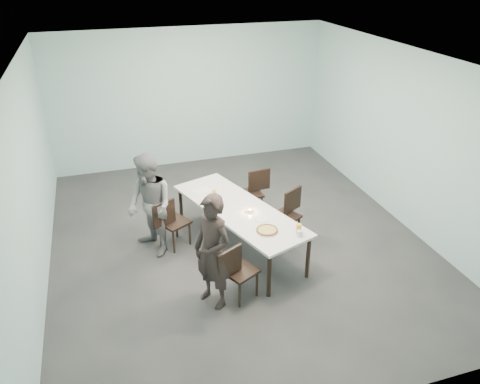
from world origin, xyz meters
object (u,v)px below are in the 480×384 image
object	(u,v)px
chair_far_right	(254,189)
tealight	(250,211)
pizza	(267,230)
diner_near	(213,252)
chair_far_left	(170,220)
diner_far	(150,206)
beer_glass	(299,229)
chair_near_right	(288,211)
chair_near_left	(236,269)
side_plate	(260,219)
amber_tumbler	(214,192)
water_tumbler	(300,234)
table	(239,211)

from	to	relation	value
chair_far_right	tealight	distance (m)	1.30
pizza	diner_near	bearing A→B (deg)	-157.30
diner_near	chair_far_left	bearing A→B (deg)	160.36
chair_far_right	tealight	bearing A→B (deg)	62.64
diner_far	beer_glass	bearing A→B (deg)	34.59
pizza	chair_near_right	bearing A→B (deg)	50.78
chair_near_left	side_plate	bearing A→B (deg)	23.12
amber_tumbler	side_plate	bearing A→B (deg)	-65.19
water_tumbler	tealight	bearing A→B (deg)	117.66
chair_far_right	beer_glass	bearing A→B (deg)	84.45
chair_near_left	chair_far_right	distance (m)	2.42
diner_near	diner_far	bearing A→B (deg)	171.21
pizza	tealight	world-z (taller)	tealight
chair_far_left	beer_glass	distance (m)	2.14
diner_near	water_tumbler	size ratio (longest dim) A/B	18.35
chair_far_left	side_plate	world-z (taller)	chair_far_left
chair_near_right	tealight	bearing A→B (deg)	-11.33
chair_far_left	pizza	bearing A→B (deg)	-72.11
beer_glass	tealight	size ratio (longest dim) A/B	2.68
pizza	tealight	xyz separation A→B (m)	(-0.06, 0.60, 0.00)
tealight	table	bearing A→B (deg)	127.23
table	side_plate	bearing A→B (deg)	-63.73
chair_near_left	chair_near_right	bearing A→B (deg)	16.94
chair_far_right	side_plate	size ratio (longest dim) A/B	4.83
side_plate	chair_near_left	bearing A→B (deg)	-129.58
chair_near_right	amber_tumbler	world-z (taller)	chair_near_right
chair_near_left	diner_near	xyz separation A→B (m)	(-0.31, 0.03, 0.32)
chair_near_left	amber_tumbler	distance (m)	1.78
amber_tumbler	beer_glass	bearing A→B (deg)	-60.81
chair_near_left	pizza	size ratio (longest dim) A/B	2.56
chair_far_left	diner_near	distance (m)	1.59
chair_near_right	water_tumbler	world-z (taller)	chair_near_right
chair_far_left	chair_near_right	world-z (taller)	same
chair_far_right	water_tumbler	bearing A→B (deg)	83.91
chair_far_right	tealight	size ratio (longest dim) A/B	15.54
side_plate	water_tumbler	world-z (taller)	water_tumbler
table	water_tumbler	bearing A→B (deg)	-60.65
chair_near_right	chair_far_right	size ratio (longest dim) A/B	1.00
water_tumbler	diner_far	bearing A→B (deg)	144.55
chair_near_left	water_tumbler	xyz separation A→B (m)	(0.99, 0.15, 0.29)
diner_far	table	bearing A→B (deg)	54.16
chair_near_right	diner_near	size ratio (longest dim) A/B	0.53
chair_near_left	side_plate	size ratio (longest dim) A/B	4.83
chair_near_left	table	bearing A→B (deg)	43.48
side_plate	tealight	bearing A→B (deg)	107.86
chair_far_right	diner_near	size ratio (longest dim) A/B	0.53
chair_far_right	chair_near_left	bearing A→B (deg)	59.64
table	pizza	size ratio (longest dim) A/B	8.09
table	diner_near	world-z (taller)	diner_near
chair_near_right	water_tumbler	xyz separation A→B (m)	(-0.31, -1.12, 0.29)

